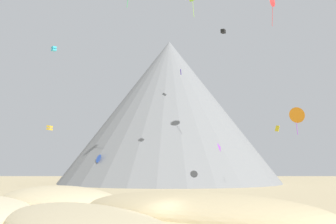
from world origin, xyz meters
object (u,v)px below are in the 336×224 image
(kite_violet_low, at_px, (219,147))
(kite_blue_low, at_px, (98,159))
(kite_indigo_high, at_px, (180,72))
(kite_orange_low, at_px, (296,115))
(bush_far_right, at_px, (124,210))
(bush_scatter_east, at_px, (199,215))
(kite_black_high, at_px, (222,31))
(rock_massif, at_px, (167,111))
(kite_cyan_mid, at_px, (53,49))
(kite_yellow_low, at_px, (276,128))
(kite_red_high, at_px, (272,2))
(bush_mid_center, at_px, (265,200))
(bush_near_right, at_px, (79,224))
(kite_gold_low, at_px, (49,128))

(kite_violet_low, distance_m, kite_blue_low, 31.21)
(kite_indigo_high, xyz_separation_m, kite_orange_low, (16.50, -35.98, -18.02))
(kite_indigo_high, bearing_deg, bush_far_right, -152.63)
(bush_scatter_east, distance_m, kite_black_high, 47.43)
(bush_far_right, xyz_separation_m, kite_blue_low, (-13.19, 50.24, 6.58))
(rock_massif, height_order, kite_blue_low, rock_massif)
(kite_cyan_mid, distance_m, kite_blue_low, 32.49)
(kite_cyan_mid, distance_m, kite_indigo_high, 38.40)
(kite_violet_low, distance_m, kite_indigo_high, 27.91)
(kite_yellow_low, height_order, kite_cyan_mid, kite_cyan_mid)
(bush_far_right, height_order, kite_red_high, kite_red_high)
(bush_scatter_east, distance_m, rock_massif, 82.41)
(kite_yellow_low, distance_m, kite_orange_low, 16.50)
(kite_indigo_high, bearing_deg, kite_yellow_low, -100.72)
(kite_blue_low, bearing_deg, kite_yellow_low, -152.92)
(bush_scatter_east, height_order, kite_red_high, kite_red_high)
(bush_scatter_east, distance_m, bush_mid_center, 18.43)
(bush_near_right, bearing_deg, kite_indigo_high, 81.38)
(bush_far_right, xyz_separation_m, bush_near_right, (-1.84, -9.16, 0.16))
(kite_red_high, bearing_deg, kite_black_high, 138.88)
(bush_mid_center, relative_size, kite_blue_low, 0.55)
(bush_far_right, relative_size, kite_blue_low, 0.75)
(kite_blue_low, relative_size, kite_red_high, 0.35)
(bush_near_right, distance_m, kite_yellow_low, 52.80)
(bush_mid_center, relative_size, kite_violet_low, 0.60)
(bush_near_right, relative_size, kite_blue_low, 1.20)
(bush_mid_center, distance_m, kite_yellow_low, 27.78)
(kite_gold_low, distance_m, kite_red_high, 50.40)
(bush_far_right, distance_m, rock_massif, 78.03)
(bush_mid_center, bearing_deg, bush_scatter_east, -122.81)
(kite_cyan_mid, distance_m, kite_orange_low, 43.36)
(kite_orange_low, xyz_separation_m, kite_red_high, (1.75, 12.77, 25.94))
(bush_scatter_east, height_order, bush_mid_center, bush_scatter_east)
(kite_orange_low, bearing_deg, kite_black_high, -10.14)
(kite_orange_low, bearing_deg, bush_far_right, 80.39)
(bush_mid_center, relative_size, kite_orange_low, 0.29)
(kite_violet_low, bearing_deg, kite_gold_low, 135.57)
(kite_yellow_low, height_order, kite_blue_low, kite_yellow_low)
(bush_mid_center, relative_size, rock_massif, 0.01)
(bush_near_right, height_order, kite_indigo_high, kite_indigo_high)
(bush_far_right, height_order, kite_cyan_mid, kite_cyan_mid)
(kite_indigo_high, relative_size, kite_red_high, 0.25)
(rock_massif, distance_m, kite_indigo_high, 22.41)
(kite_indigo_high, bearing_deg, kite_black_high, -126.39)
(bush_scatter_east, distance_m, kite_orange_low, 30.62)
(kite_red_high, bearing_deg, bush_mid_center, -158.27)
(rock_massif, xyz_separation_m, kite_yellow_low, (22.23, -40.64, -10.98))
(bush_mid_center, height_order, kite_violet_low, kite_violet_low)
(kite_blue_low, bearing_deg, kite_cyan_mid, 132.23)
(bush_far_right, height_order, kite_yellow_low, kite_yellow_low)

